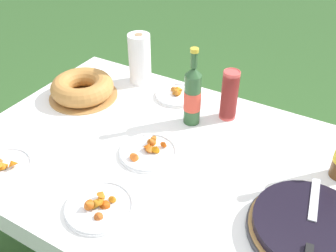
% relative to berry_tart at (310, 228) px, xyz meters
% --- Properties ---
extents(garden_table, '(1.60, 1.05, 0.71)m').
position_rel_berry_tart_xyz_m(garden_table, '(-0.56, 0.10, -0.09)').
color(garden_table, '#A87A47').
rests_on(garden_table, ground_plane).
extents(tablecloth, '(1.61, 1.06, 0.10)m').
position_rel_berry_tart_xyz_m(tablecloth, '(-0.56, 0.10, -0.04)').
color(tablecloth, white).
rests_on(tablecloth, garden_table).
extents(berry_tart, '(0.38, 0.38, 0.06)m').
position_rel_berry_tart_xyz_m(berry_tart, '(0.00, 0.00, 0.00)').
color(berry_tart, '#38383D').
rests_on(berry_tart, tablecloth).
extents(serving_knife, '(0.08, 0.37, 0.01)m').
position_rel_berry_tart_xyz_m(serving_knife, '(0.00, -0.03, 0.04)').
color(serving_knife, silver).
rests_on(serving_knife, berry_tart).
extents(bundt_cake, '(0.33, 0.33, 0.10)m').
position_rel_berry_tart_xyz_m(bundt_cake, '(-1.13, 0.27, 0.02)').
color(bundt_cake, '#B78447').
rests_on(bundt_cake, tablecloth).
extents(cup_stack, '(0.07, 0.07, 0.23)m').
position_rel_berry_tart_xyz_m(cup_stack, '(-0.46, 0.46, 0.09)').
color(cup_stack, '#E04C47').
rests_on(cup_stack, tablecloth).
extents(cider_bottle_green, '(0.07, 0.07, 0.35)m').
position_rel_berry_tart_xyz_m(cider_bottle_green, '(-0.58, 0.35, 0.11)').
color(cider_bottle_green, '#2D562D').
rests_on(cider_bottle_green, tablecloth).
extents(snack_plate_near, '(0.21, 0.21, 0.05)m').
position_rel_berry_tart_xyz_m(snack_plate_near, '(-0.74, 0.50, -0.02)').
color(snack_plate_near, white).
rests_on(snack_plate_near, tablecloth).
extents(snack_plate_left, '(0.22, 0.22, 0.06)m').
position_rel_berry_tart_xyz_m(snack_plate_left, '(-1.05, -0.27, -0.02)').
color(snack_plate_left, white).
rests_on(snack_plate_left, tablecloth).
extents(snack_plate_right, '(0.23, 0.23, 0.06)m').
position_rel_berry_tart_xyz_m(snack_plate_right, '(-0.62, -0.24, -0.02)').
color(snack_plate_right, white).
rests_on(snack_plate_right, tablecloth).
extents(snack_plate_far, '(0.23, 0.23, 0.05)m').
position_rel_berry_tart_xyz_m(snack_plate_far, '(-0.63, 0.07, -0.02)').
color(snack_plate_far, white).
rests_on(snack_plate_far, tablecloth).
extents(paper_towel_roll, '(0.11, 0.11, 0.25)m').
position_rel_berry_tart_xyz_m(paper_towel_roll, '(-0.97, 0.53, 0.10)').
color(paper_towel_roll, white).
rests_on(paper_towel_roll, tablecloth).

